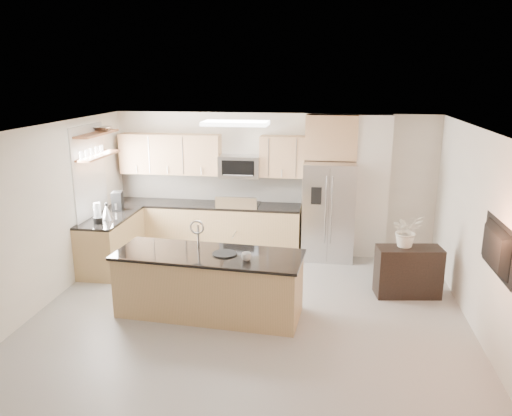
% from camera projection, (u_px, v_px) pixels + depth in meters
% --- Properties ---
extents(floor, '(6.50, 6.50, 0.00)m').
position_uv_depth(floor, '(245.00, 328.00, 6.68)').
color(floor, gray).
rests_on(floor, ground).
extents(ceiling, '(6.00, 6.50, 0.02)m').
position_uv_depth(ceiling, '(244.00, 133.00, 6.01)').
color(ceiling, white).
rests_on(ceiling, wall_back).
extents(wall_back, '(6.00, 0.02, 2.60)m').
position_uv_depth(wall_back, '(273.00, 182.00, 9.45)').
color(wall_back, silver).
rests_on(wall_back, floor).
extents(wall_front, '(6.00, 0.02, 2.60)m').
position_uv_depth(wall_front, '(162.00, 390.00, 3.24)').
color(wall_front, silver).
rests_on(wall_front, floor).
extents(wall_left, '(0.02, 6.50, 2.60)m').
position_uv_depth(wall_left, '(27.00, 225.00, 6.76)').
color(wall_left, silver).
rests_on(wall_left, floor).
extents(wall_right, '(0.02, 6.50, 2.60)m').
position_uv_depth(wall_right, '(493.00, 247.00, 5.93)').
color(wall_right, silver).
rests_on(wall_right, floor).
extents(back_counter, '(3.55, 0.66, 1.44)m').
position_uv_depth(back_counter, '(207.00, 226.00, 9.53)').
color(back_counter, tan).
rests_on(back_counter, floor).
extents(left_counter, '(0.66, 1.50, 0.92)m').
position_uv_depth(left_counter, '(111.00, 241.00, 8.70)').
color(left_counter, tan).
rests_on(left_counter, floor).
extents(range, '(0.76, 0.64, 1.14)m').
position_uv_depth(range, '(239.00, 228.00, 9.43)').
color(range, black).
rests_on(range, floor).
extents(upper_cabinets, '(3.50, 0.33, 0.75)m').
position_uv_depth(upper_cabinets, '(203.00, 155.00, 9.34)').
color(upper_cabinets, tan).
rests_on(upper_cabinets, wall_back).
extents(microwave, '(0.76, 0.40, 0.40)m').
position_uv_depth(microwave, '(240.00, 166.00, 9.25)').
color(microwave, '#B5B5B7').
rests_on(microwave, upper_cabinets).
extents(refrigerator, '(0.92, 0.78, 1.78)m').
position_uv_depth(refrigerator, '(328.00, 211.00, 9.05)').
color(refrigerator, '#B5B5B7').
rests_on(refrigerator, floor).
extents(partition_column, '(0.60, 0.30, 2.60)m').
position_uv_depth(partition_column, '(372.00, 187.00, 9.05)').
color(partition_column, silver).
rests_on(partition_column, floor).
extents(window, '(0.04, 1.15, 1.65)m').
position_uv_depth(window, '(89.00, 174.00, 8.43)').
color(window, white).
rests_on(window, wall_left).
extents(shelf_lower, '(0.30, 1.20, 0.04)m').
position_uv_depth(shelf_lower, '(97.00, 156.00, 8.43)').
color(shelf_lower, brown).
rests_on(shelf_lower, wall_left).
extents(shelf_upper, '(0.30, 1.20, 0.04)m').
position_uv_depth(shelf_upper, '(96.00, 134.00, 8.34)').
color(shelf_upper, brown).
rests_on(shelf_upper, wall_left).
extents(ceiling_fixture, '(1.00, 0.50, 0.06)m').
position_uv_depth(ceiling_fixture, '(236.00, 123.00, 7.60)').
color(ceiling_fixture, white).
rests_on(ceiling_fixture, ceiling).
extents(island, '(2.65, 1.13, 1.32)m').
position_uv_depth(island, '(209.00, 283.00, 6.98)').
color(island, tan).
rests_on(island, floor).
extents(credenza, '(1.01, 0.53, 0.77)m').
position_uv_depth(credenza, '(408.00, 272.00, 7.57)').
color(credenza, black).
rests_on(credenza, floor).
extents(cup, '(0.18, 0.18, 0.11)m').
position_uv_depth(cup, '(246.00, 257.00, 6.59)').
color(cup, silver).
rests_on(cup, island).
extents(platter, '(0.44, 0.44, 0.02)m').
position_uv_depth(platter, '(225.00, 254.00, 6.83)').
color(platter, black).
rests_on(platter, island).
extents(blender, '(0.15, 0.15, 0.35)m').
position_uv_depth(blender, '(97.00, 214.00, 8.13)').
color(blender, black).
rests_on(blender, left_counter).
extents(kettle, '(0.23, 0.23, 0.29)m').
position_uv_depth(kettle, '(107.00, 212.00, 8.35)').
color(kettle, '#B5B5B7').
rests_on(kettle, left_counter).
extents(coffee_maker, '(0.22, 0.25, 0.33)m').
position_uv_depth(coffee_maker, '(117.00, 201.00, 8.93)').
color(coffee_maker, black).
rests_on(coffee_maker, left_counter).
extents(bowl, '(0.41, 0.41, 0.10)m').
position_uv_depth(bowl, '(102.00, 128.00, 8.58)').
color(bowl, '#B5B5B7').
rests_on(bowl, shelf_upper).
extents(flower_vase, '(0.86, 0.82, 0.76)m').
position_uv_depth(flower_vase, '(407.00, 222.00, 7.43)').
color(flower_vase, silver).
rests_on(flower_vase, credenza).
extents(television, '(0.14, 1.08, 0.62)m').
position_uv_depth(television, '(491.00, 248.00, 5.73)').
color(television, black).
rests_on(television, wall_right).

